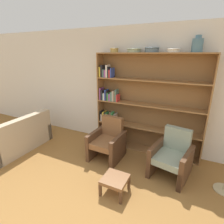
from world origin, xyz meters
TOP-DOWN VIEW (x-y plane):
  - wall_back at (0.00, 2.66)m, footprint 12.00×0.06m
  - bookshelf at (0.27, 2.50)m, footprint 2.37×0.30m
  - bowl_stoneware at (-0.36, 2.47)m, footprint 0.19×0.19m
  - bowl_terracotta at (0.09, 2.47)m, footprint 0.30×0.30m
  - bowl_slate at (0.46, 2.47)m, footprint 0.29×0.29m
  - bowl_copper at (0.87, 2.47)m, footprint 0.25×0.25m
  - vase_tall at (1.26, 2.47)m, footprint 0.19×0.19m
  - couch at (-2.31, 1.20)m, footprint 0.86×1.51m
  - armchair_leather at (-0.21, 1.84)m, footprint 0.66×0.70m
  - armchair_cushioned at (1.12, 1.84)m, footprint 0.76×0.79m
  - footstool at (0.38, 0.95)m, footprint 0.39×0.39m

SIDE VIEW (x-z plane):
  - footstool at x=0.38m, z-range 0.09..0.37m
  - couch at x=-2.31m, z-range -0.12..0.70m
  - armchair_leather at x=-0.21m, z-range -0.06..0.81m
  - armchair_cushioned at x=1.12m, z-range -0.06..0.81m
  - bookshelf at x=0.27m, z-range -0.02..2.18m
  - wall_back at x=0.00m, z-range 0.00..2.75m
  - bowl_copper at x=0.87m, z-range 2.20..2.27m
  - bowl_terracotta at x=0.09m, z-range 2.20..2.28m
  - bowl_stoneware at x=-0.36m, z-range 2.20..2.29m
  - bowl_slate at x=0.46m, z-range 2.20..2.30m
  - vase_tall at x=1.26m, z-range 2.18..2.46m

